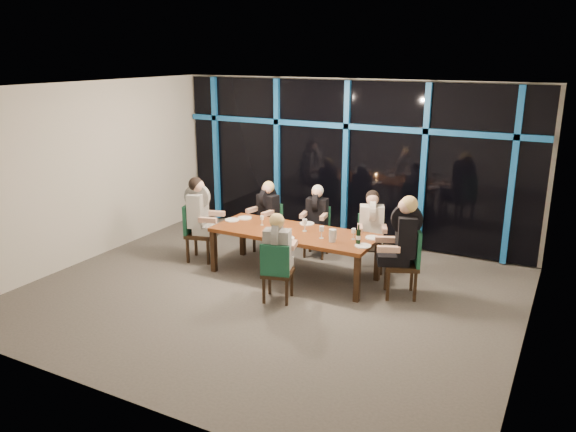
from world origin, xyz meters
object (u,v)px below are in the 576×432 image
Objects in this scene: chair_far_right at (371,240)px; chair_end_left at (196,229)px; chair_near_mid at (277,269)px; chair_far_mid at (317,228)px; water_pitcher at (332,236)px; chair_far_left at (270,224)px; wine_bottle at (358,237)px; chair_end_right at (408,259)px; diner_near_mid at (278,244)px; diner_end_left at (200,207)px; diner_far_left at (267,206)px; diner_far_mid at (317,210)px; diner_end_right at (403,232)px; dining_table at (294,235)px; diner_far_right at (372,219)px.

chair_end_left reaches higher than chair_far_right.
chair_far_right reaches higher than chair_near_mid.
water_pitcher reaches higher than chair_far_mid.
chair_far_left is at bearing -72.98° from chair_near_mid.
chair_far_right is 1.04m from wine_bottle.
diner_near_mid is at bearing -80.89° from chair_end_right.
chair_far_mid is 0.87× the size of chair_end_left.
water_pitcher reaches higher than chair_far_left.
diner_end_left reaches higher than water_pitcher.
diner_near_mid is (1.16, -1.71, 0.02)m from diner_far_left.
diner_far_mid reaches higher than chair_near_mid.
diner_end_right reaches higher than diner_near_mid.
chair_end_left is 0.96× the size of chair_end_right.
chair_end_right is 3.57m from diner_end_left.
chair_end_right is at bearing -4.01° from chair_far_left.
water_pitcher is at bearing -20.38° from chair_far_left.
diner_far_right is (1.00, 0.77, 0.19)m from dining_table.
diner_end_left reaches higher than chair_near_mid.
chair_far_mid is at bearing -96.49° from diner_near_mid.
chair_far_left is 0.98× the size of diner_far_right.
diner_far_right is 0.89× the size of diner_end_right.
dining_table is 1.82m from chair_end_right.
diner_far_left is 2.26m from wine_bottle.
water_pitcher is (-1.07, -0.27, 0.27)m from chair_end_right.
diner_end_right is at bearing 16.29° from wine_bottle.
diner_end_right reaches higher than chair_end_left.
diner_end_left is (-0.80, -0.97, 0.46)m from chair_far_left.
diner_far_left reaches higher than diner_far_mid.
diner_far_right is at bearing 93.28° from water_pitcher.
diner_end_left reaches higher than chair_far_left.
diner_far_right is (2.81, 0.90, 0.32)m from chair_end_left.
diner_end_right is at bearing 32.33° from water_pitcher.
chair_end_left is (-2.78, -0.97, 0.04)m from chair_far_right.
water_pitcher is (-0.99, -0.24, -0.14)m from diner_end_right.
wine_bottle is at bearing -150.77° from chair_near_mid.
diner_near_mid is at bearing -135.72° from chair_far_right.
chair_far_mid is (0.84, 0.21, -0.01)m from chair_far_left.
water_pitcher is at bearing -137.01° from chair_near_mid.
chair_far_right is 0.91× the size of diner_end_right.
diner_end_left reaches higher than wine_bottle.
water_pitcher is at bearing -18.32° from diner_far_left.
water_pitcher is at bearing -99.63° from diner_end_right.
chair_end_right is at bearing -62.76° from diner_far_right.
water_pitcher is at bearing -140.56° from diner_near_mid.
chair_far_right is 1.09× the size of diner_far_mid.
chair_end_right is 1.10m from diner_far_right.
wine_bottle is (0.89, 0.87, 0.37)m from chair_near_mid.
chair_far_left is 0.88× the size of chair_end_left.
dining_table is 3.09× the size of diner_far_mid.
chair_far_mid is at bearing -69.32° from diner_end_left.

